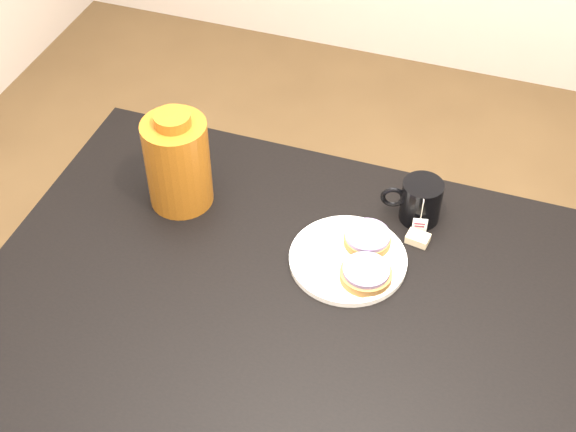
% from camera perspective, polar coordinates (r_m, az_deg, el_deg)
% --- Properties ---
extents(table, '(1.40, 0.90, 0.75)m').
position_cam_1_polar(table, '(1.57, 3.56, -9.42)').
color(table, black).
rests_on(table, ground_plane).
extents(plate, '(0.23, 0.23, 0.02)m').
position_cam_1_polar(plate, '(1.59, 4.29, -3.04)').
color(plate, white).
rests_on(plate, table).
extents(bagel_back, '(0.13, 0.13, 0.03)m').
position_cam_1_polar(bagel_back, '(1.61, 5.66, -1.60)').
color(bagel_back, brown).
rests_on(bagel_back, plate).
extents(bagel_front, '(0.14, 0.14, 0.03)m').
position_cam_1_polar(bagel_front, '(1.54, 5.56, -4.09)').
color(bagel_front, brown).
rests_on(bagel_front, plate).
extents(mug, '(0.13, 0.10, 0.09)m').
position_cam_1_polar(mug, '(1.67, 9.37, 1.08)').
color(mug, black).
rests_on(mug, table).
extents(teabag_pouch, '(0.05, 0.04, 0.02)m').
position_cam_1_polar(teabag_pouch, '(1.64, 9.22, -1.59)').
color(teabag_pouch, '#C6B793').
rests_on(teabag_pouch, table).
extents(bagel_package, '(0.16, 0.16, 0.23)m').
position_cam_1_polar(bagel_package, '(1.66, -7.85, 3.84)').
color(bagel_package, '#62310C').
rests_on(bagel_package, table).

